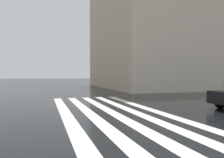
# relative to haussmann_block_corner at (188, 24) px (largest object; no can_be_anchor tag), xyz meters

# --- Properties ---
(ground_plane) EXTENTS (220.00, 220.00, 0.00)m
(ground_plane) POSITION_rel_haussmann_block_corner_xyz_m (-21.75, 18.50, -9.23)
(ground_plane) COLOR black
(zebra_crossing) EXTENTS (13.00, 4.50, 0.01)m
(zebra_crossing) POSITION_rel_haussmann_block_corner_xyz_m (-17.75, 17.34, -9.22)
(zebra_crossing) COLOR silver
(zebra_crossing) RESTS_ON ground_plane
(haussmann_block_corner) EXTENTS (18.50, 25.54, 18.84)m
(haussmann_block_corner) POSITION_rel_haussmann_block_corner_xyz_m (0.00, 0.00, 0.00)
(haussmann_block_corner) COLOR beige
(haussmann_block_corner) RESTS_ON ground_plane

